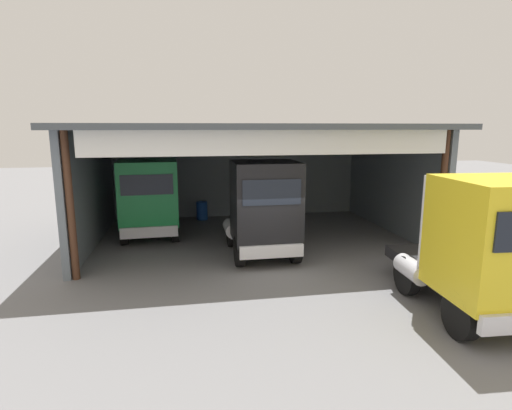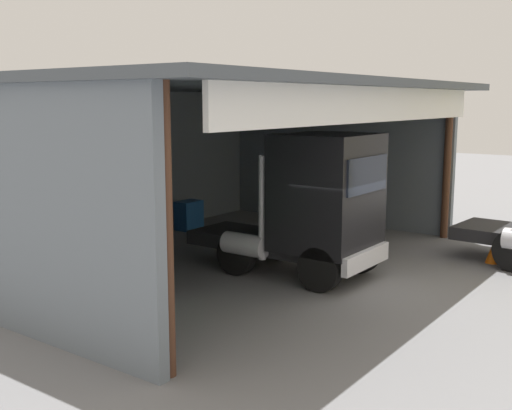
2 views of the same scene
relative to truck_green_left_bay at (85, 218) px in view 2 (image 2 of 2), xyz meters
name	(u,v)px [view 2 (image 2 of 2)]	position (x,y,z in m)	size (l,w,h in m)	color
ground_plane	(358,284)	(4.43, -4.65, -1.82)	(80.00, 80.00, 0.00)	slate
workshop_shed	(198,136)	(4.43, 0.49, 1.64)	(13.97, 9.82, 4.95)	slate
truck_green_left_bay	(85,218)	(0.00, 0.00, 0.00)	(2.68, 4.62, 3.47)	#197F3D
truck_black_center_right_bay	(314,205)	(4.36, -3.42, 0.04)	(2.49, 5.09, 3.64)	black
oil_drum	(78,238)	(2.40, 3.42, -1.35)	(0.58, 0.58, 0.94)	#194CB2
tool_cart	(189,215)	(6.91, 3.14, -1.32)	(0.90, 0.60, 1.00)	#1E59A5
traffic_cone	(492,253)	(8.44, -6.72, -1.54)	(0.36, 0.36, 0.56)	orange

